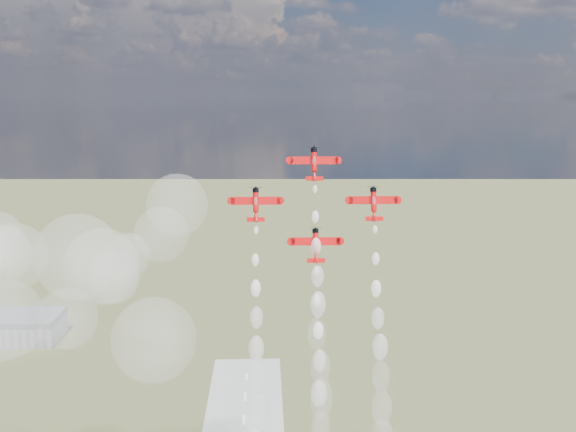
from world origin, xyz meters
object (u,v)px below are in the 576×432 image
(plane_lead, at_px, (314,163))
(plane_slot, at_px, (316,245))
(plane_right, at_px, (374,203))
(hangar, at_px, (10,327))
(plane_left, at_px, (256,204))

(plane_lead, height_order, plane_slot, plane_lead)
(plane_lead, height_order, plane_right, plane_lead)
(hangar, bearing_deg, plane_slot, -52.74)
(plane_right, distance_m, plane_slot, 16.07)
(hangar, xyz_separation_m, plane_left, (126.30, -180.23, 90.80))
(hangar, relative_size, plane_slot, 4.58)
(plane_lead, distance_m, plane_slot, 18.44)
(hangar, relative_size, plane_right, 4.58)
(plane_slot, bearing_deg, plane_right, 13.37)
(plane_right, relative_size, plane_slot, 1.00)
(plane_slot, bearing_deg, hangar, 127.26)
(plane_right, bearing_deg, plane_slot, -166.63)
(plane_left, height_order, plane_slot, plane_left)
(plane_right, bearing_deg, hangar, 130.26)
(hangar, height_order, plane_lead, plane_lead)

